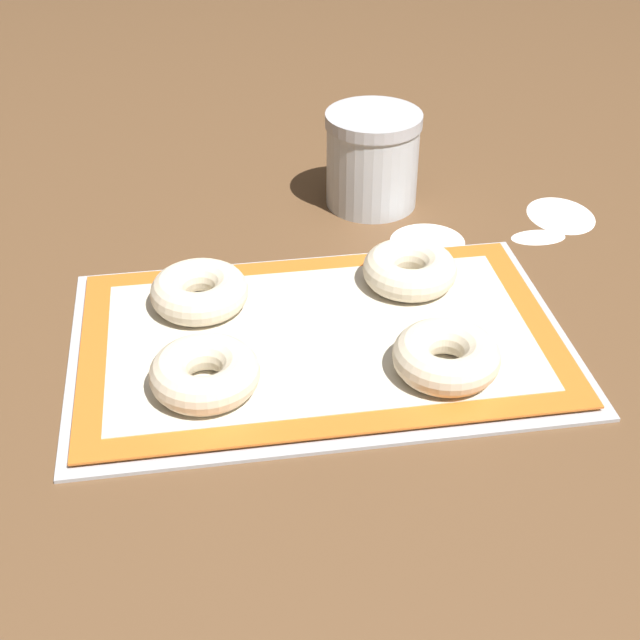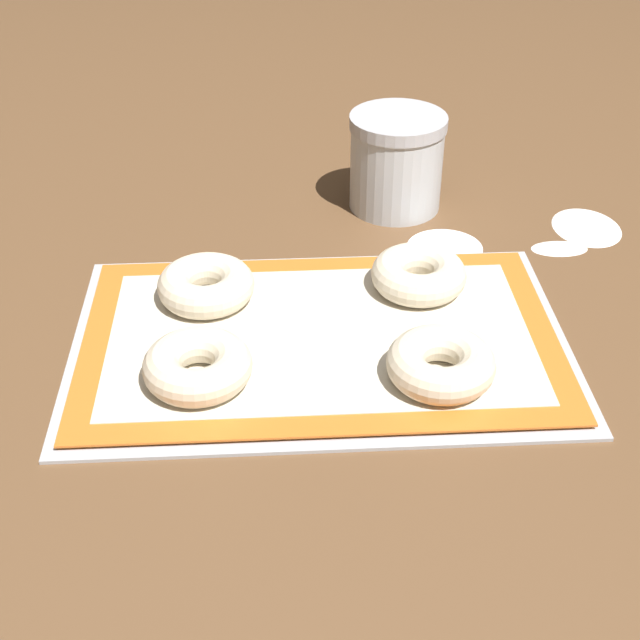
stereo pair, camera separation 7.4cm
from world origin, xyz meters
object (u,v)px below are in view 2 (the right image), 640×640
flour_canister (396,162)px  bagel_back_left (206,285)px  bagel_front_right (441,364)px  bagel_back_right (419,274)px  baking_tray (320,340)px  bagel_front_left (198,366)px

flour_canister → bagel_back_left: bearing=-136.2°
flour_canister → bagel_front_right: bearing=-90.6°
bagel_back_left → bagel_back_right: same height
bagel_back_right → flour_canister: (0.00, 0.22, 0.03)m
baking_tray → bagel_front_left: bearing=-150.4°
flour_canister → bagel_back_right: bearing=-90.3°
bagel_front_left → bagel_back_left: size_ratio=1.00×
baking_tray → bagel_front_right: (0.11, -0.08, 0.03)m
bagel_front_left → bagel_back_left: bearing=89.4°
baking_tray → bagel_front_right: bagel_front_right is taller
bagel_back_right → bagel_front_left: bearing=-147.4°
baking_tray → bagel_back_left: (-0.12, 0.07, 0.03)m
bagel_front_left → flour_canister: size_ratio=0.85×
bagel_front_right → bagel_back_right: bearing=89.1°
bagel_front_right → bagel_back_left: bearing=146.7°
bagel_front_left → flour_canister: bearing=57.2°
baking_tray → bagel_back_right: bearing=35.5°
bagel_back_left → flour_canister: bearing=43.8°
baking_tray → flour_canister: 0.33m
bagel_back_left → flour_canister: 0.33m
bagel_front_left → bagel_back_left: same height
bagel_back_right → bagel_front_right: bearing=-90.9°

